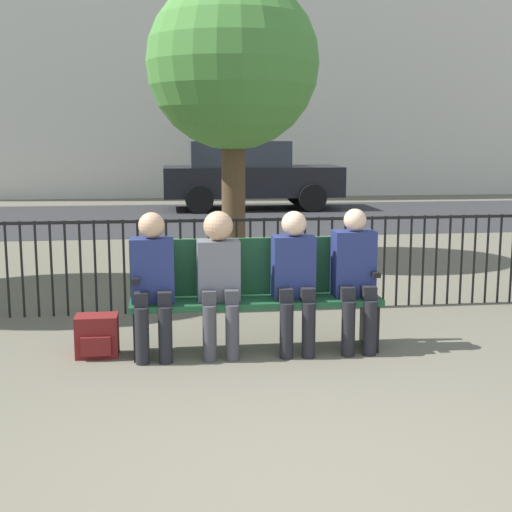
% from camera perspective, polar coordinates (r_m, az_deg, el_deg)
% --- Properties ---
extents(ground_plane, '(80.00, 80.00, 0.00)m').
position_cam_1_polar(ground_plane, '(3.78, 4.85, -18.31)').
color(ground_plane, '#605B4C').
extents(park_bench, '(2.05, 0.45, 0.92)m').
position_cam_1_polar(park_bench, '(5.92, -0.10, -2.71)').
color(park_bench, '#194728').
rests_on(park_bench, ground).
extents(seated_person_0, '(0.34, 0.39, 1.17)m').
position_cam_1_polar(seated_person_0, '(5.71, -8.26, -1.67)').
color(seated_person_0, black).
rests_on(seated_person_0, ground).
extents(seated_person_1, '(0.34, 0.39, 1.17)m').
position_cam_1_polar(seated_person_1, '(5.72, -2.99, -1.39)').
color(seated_person_1, '#3D3D42').
rests_on(seated_person_1, ground).
extents(seated_person_2, '(0.34, 0.39, 1.17)m').
position_cam_1_polar(seated_person_2, '(5.80, 3.08, -1.44)').
color(seated_person_2, black).
rests_on(seated_person_2, ground).
extents(seated_person_3, '(0.34, 0.39, 1.18)m').
position_cam_1_polar(seated_person_3, '(5.92, 7.91, -1.31)').
color(seated_person_3, black).
rests_on(seated_person_3, ground).
extents(backpack, '(0.34, 0.27, 0.34)m').
position_cam_1_polar(backpack, '(5.93, -12.60, -6.27)').
color(backpack, maroon).
rests_on(backpack, ground).
extents(fence_railing, '(9.01, 0.03, 0.95)m').
position_cam_1_polar(fence_railing, '(7.18, -1.54, -0.04)').
color(fence_railing, black).
rests_on(fence_railing, ground).
extents(tree_0, '(2.36, 2.36, 3.91)m').
position_cam_1_polar(tree_0, '(10.04, -1.87, 15.02)').
color(tree_0, '#4C3823').
rests_on(tree_0, ground).
extents(street_surface, '(24.00, 6.00, 0.01)m').
position_cam_1_polar(street_surface, '(15.38, -4.56, 3.07)').
color(street_surface, '#2B2B2D').
rests_on(street_surface, ground).
extents(parked_car_0, '(4.20, 1.94, 1.62)m').
position_cam_1_polar(parked_car_0, '(17.12, -0.64, 6.59)').
color(parked_car_0, black).
rests_on(parked_car_0, ground).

